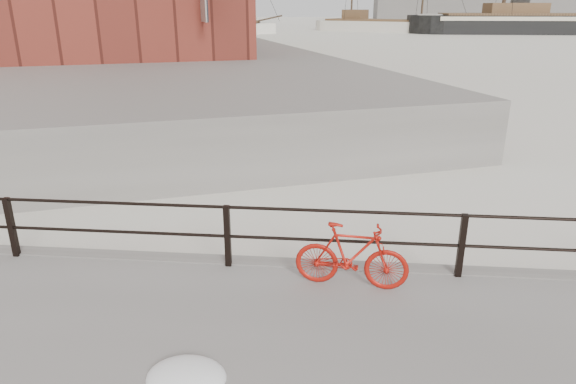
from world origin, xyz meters
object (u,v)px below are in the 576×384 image
(schooner_left, at_px, (202,33))
(workboat_far, at_px, (93,53))
(schooner_mid, at_px, (384,32))
(bicycle, at_px, (352,256))
(workboat_near, at_px, (27,60))

(schooner_left, bearing_deg, workboat_far, -92.90)
(schooner_mid, distance_m, schooner_left, 30.34)
(bicycle, relative_size, schooner_mid, 0.06)
(schooner_mid, height_order, workboat_far, schooner_mid)
(bicycle, height_order, workboat_far, workboat_far)
(bicycle, distance_m, workboat_near, 42.14)
(workboat_near, bearing_deg, schooner_left, 70.39)
(workboat_near, relative_size, workboat_far, 1.11)
(schooner_left, distance_m, workboat_near, 43.68)
(bicycle, relative_size, workboat_far, 0.14)
(schooner_mid, xyz_separation_m, workboat_far, (-30.59, -43.68, 0.00))
(workboat_near, distance_m, workboat_far, 7.86)
(schooner_left, height_order, workboat_far, schooner_left)
(workboat_far, bearing_deg, workboat_near, -102.41)
(schooner_mid, bearing_deg, schooner_left, -135.87)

